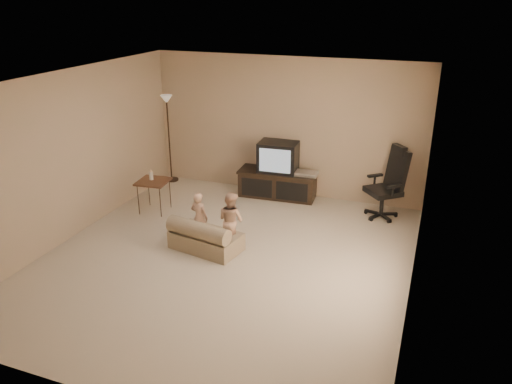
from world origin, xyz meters
TOP-DOWN VIEW (x-y plane):
  - floor at (0.00, 0.00)m, footprint 5.50×5.50m
  - room_shell at (0.00, 0.00)m, footprint 5.50×5.50m
  - tv_stand at (-0.04, 2.49)m, footprint 1.47×0.62m
  - office_chair at (1.92, 2.28)m, footprint 0.80×0.80m
  - side_table at (-1.82, 1.13)m, footprint 0.55×0.55m
  - floor_lamp at (-2.30, 2.55)m, footprint 0.27×0.27m
  - child_sofa at (-0.40, 0.15)m, footprint 1.10×0.75m
  - toddler_left at (-0.59, 0.39)m, footprint 0.31×0.25m
  - toddler_right at (-0.07, 0.39)m, footprint 0.48×0.36m

SIDE VIEW (x-z plane):
  - floor at x=0.00m, z-range 0.00..0.00m
  - child_sofa at x=-0.40m, z-range -0.05..0.45m
  - toddler_left at x=-0.59m, z-range 0.00..0.79m
  - tv_stand at x=-0.04m, z-range -0.09..0.94m
  - toddler_right at x=-0.07m, z-range 0.00..0.87m
  - office_chair at x=1.92m, z-range -0.17..1.05m
  - side_table at x=-1.82m, z-range 0.16..0.91m
  - floor_lamp at x=-2.30m, z-range 0.39..2.10m
  - room_shell at x=0.00m, z-range -1.23..4.27m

